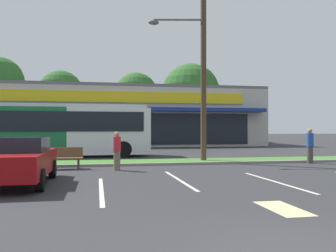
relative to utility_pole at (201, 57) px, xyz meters
name	(u,v)px	position (x,y,z in m)	size (l,w,h in m)	color
grass_median	(154,162)	(-2.46, 0.10, -5.45)	(56.00, 2.20, 0.12)	#427A2D
curb_lip	(158,164)	(-2.46, -1.12, -5.45)	(56.00, 0.24, 0.12)	gray
parking_stripe_0	(101,190)	(-5.18, -7.76, -5.51)	(0.12, 4.80, 0.01)	silver
parking_stripe_1	(179,180)	(-2.56, -6.17, -5.51)	(0.12, 4.80, 0.01)	silver
parking_stripe_2	(275,182)	(0.45, -7.21, -5.51)	(0.12, 4.80, 0.01)	silver
lot_arrow	(283,208)	(-1.33, -10.96, -5.51)	(0.70, 1.60, 0.01)	beige
storefront_building	(124,117)	(-2.43, 22.26, -2.46)	(28.53, 13.65, 6.10)	#BCB7AD
tree_mid_left	(61,93)	(-9.86, 29.57, 0.82)	(5.61, 5.61, 9.16)	#473323
tree_mid	(136,95)	(-0.23, 30.11, 0.83)	(5.82, 5.82, 9.27)	#473323
tree_mid_right	(191,93)	(7.72, 31.77, 1.35)	(8.26, 8.26, 11.01)	#473323
utility_pole	(201,57)	(0.00, 0.00, 0.00)	(3.12, 2.39, 10.33)	#4C3826
city_bus	(59,129)	(-7.62, 5.19, -3.75)	(11.22, 2.68, 3.25)	#196638
bus_stop_bench	(64,157)	(-6.71, -1.94, -5.01)	(1.60, 0.45, 0.95)	brown
car_1	(18,160)	(-7.73, -6.23, -4.75)	(1.98, 4.59, 1.47)	maroon
car_2	(46,141)	(-9.16, 11.13, -4.74)	(4.23, 1.90, 1.49)	maroon
pedestrian_near_bench	(117,151)	(-4.48, -2.87, -4.70)	(0.33, 0.33, 1.62)	#726651
pedestrian_by_pole	(310,146)	(5.25, -1.60, -4.63)	(0.36, 0.36, 1.76)	#47423D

